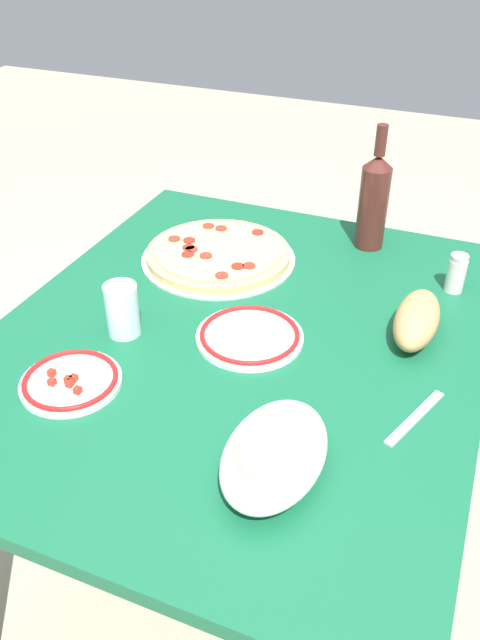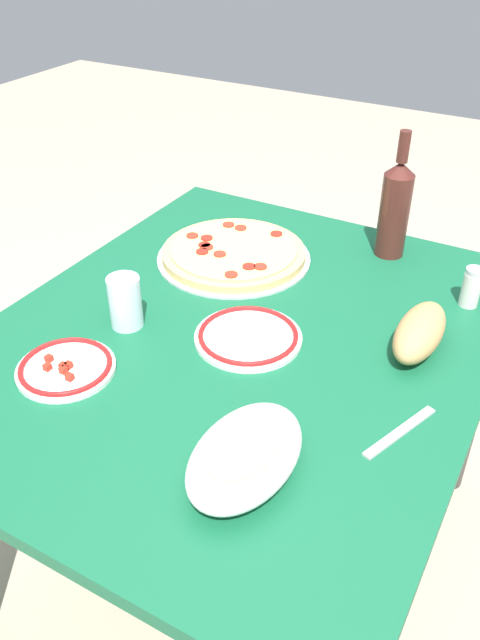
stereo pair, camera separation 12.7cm
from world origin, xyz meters
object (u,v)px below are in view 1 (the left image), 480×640
Objects in this scene: pepperoni_pizza at (218,254)px; side_plate_far at (71,381)px; dining_table at (240,378)px; side_plate_near at (250,336)px; baked_pasta_dish at (275,451)px; spice_shaker at (456,273)px; wine_bottle at (374,200)px; water_glass at (122,310)px; bread_loaf at (417,320)px.

pepperoni_pizza is 2.00× the size of side_plate_far.
dining_table is 5.42× the size of side_plate_near.
side_plate_far is (-0.05, -0.40, -0.03)m from baked_pasta_dish.
dining_table is 13.18× the size of spice_shaker.
spice_shaker is (0.13, 0.22, -0.08)m from wine_bottle.
dining_table is at bearing 140.40° from side_plate_far.
water_glass reaches higher than spice_shaker.
baked_pasta_dish is at bearing 30.64° from dining_table.
bread_loaf reaches higher than dining_table.
bread_loaf is at bearing 125.51° from side_plate_far.
wine_bottle is at bearing -177.42° from baked_pasta_dish.
baked_pasta_dish is at bearing 28.03° from side_plate_near.
baked_pasta_dish is at bearing 31.36° from pepperoni_pizza.
baked_pasta_dish is at bearing -17.38° from bread_loaf.
dining_table is 10.58× the size of water_glass.
baked_pasta_dish reaches higher than side_plate_near.
side_plate_near is at bearing 34.83° from pepperoni_pizza.
baked_pasta_dish is 0.46m from bread_loaf.
bread_loaf is (-0.14, 0.30, 0.03)m from side_plate_near.
spice_shaker is (-0.41, 0.58, -0.01)m from water_glass.
wine_bottle is at bearing 123.54° from pepperoni_pizza.
spice_shaker reaches higher than bread_loaf.
pepperoni_pizza is 0.33m from side_plate_near.
baked_pasta_dish is 0.66m from spice_shaker.
baked_pasta_dish reaches higher than pepperoni_pizza.
spice_shaker is at bearing 131.22° from dining_table.
bread_loaf is at bearing 26.85° from wine_bottle.
baked_pasta_dish is at bearing 82.90° from side_plate_far.
water_glass is 1.25× the size of spice_shaker.
baked_pasta_dish is 0.46m from water_glass.
water_glass is 0.71m from spice_shaker.
baked_pasta_dish is at bearing 2.58° from wine_bottle.
side_plate_far is (0.72, -0.37, -0.11)m from wine_bottle.
side_plate_far is at bearing -97.10° from baked_pasta_dish.
wine_bottle is 1.50× the size of bread_loaf.
pepperoni_pizza is 1.51× the size of baked_pasta_dish.
spice_shaker is (-0.64, 0.19, 0.00)m from baked_pasta_dish.
wine_bottle is at bearing -121.47° from spice_shaker.
pepperoni_pizza is 1.82× the size of bread_loaf.
spice_shaker is at bearing 134.54° from side_plate_near.
pepperoni_pizza is 3.34× the size of water_glass.
pepperoni_pizza is at bearing -147.76° from dining_table.
side_plate_near is (0.47, -0.12, -0.11)m from wine_bottle.
bread_loaf is at bearing 110.72° from dining_table.
spice_shaker is at bearing 134.98° from side_plate_far.
baked_pasta_dish is 1.20× the size of bread_loaf.
side_plate_near is (0.01, 0.03, 0.13)m from dining_table.
spice_shaker is (-0.20, 0.05, 0.01)m from bread_loaf.
wine_bottle is 1.41× the size of side_plate_near.
baked_pasta_dish is (0.57, 0.35, 0.03)m from pepperoni_pizza.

